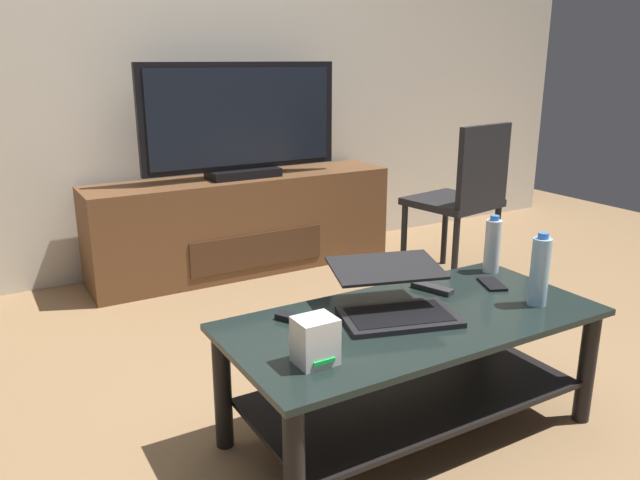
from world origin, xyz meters
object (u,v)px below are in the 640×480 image
(coffee_table, at_px, (412,354))
(media_cabinet, at_px, (244,224))
(tv_remote, at_px, (298,320))
(soundbar_remote, at_px, (432,288))
(router_box, at_px, (315,341))
(water_bottle_near, at_px, (540,271))
(cell_phone, at_px, (492,284))
(dining_chair, at_px, (464,194))
(water_bottle_far, at_px, (493,245))
(television, at_px, (242,123))
(laptop, at_px, (394,297))

(coffee_table, distance_m, media_cabinet, 1.93)
(media_cabinet, distance_m, tv_remote, 1.87)
(coffee_table, relative_size, soundbar_remote, 7.98)
(router_box, bearing_deg, water_bottle_near, -0.95)
(router_box, bearing_deg, cell_phone, 12.85)
(dining_chair, xyz_separation_m, tv_remote, (-1.57, -0.93, -0.07))
(coffee_table, bearing_deg, water_bottle_far, 20.28)
(media_cabinet, bearing_deg, tv_remote, -107.92)
(television, bearing_deg, water_bottle_far, -78.62)
(television, relative_size, cell_phone, 8.63)
(dining_chair, relative_size, water_bottle_near, 3.55)
(water_bottle_near, bearing_deg, cell_phone, 88.33)
(router_box, height_order, soundbar_remote, router_box)
(television, distance_m, dining_chair, 1.35)
(media_cabinet, height_order, tv_remote, media_cabinet)
(water_bottle_near, xyz_separation_m, cell_phone, (0.01, 0.22, -0.12))
(water_bottle_far, height_order, tv_remote, water_bottle_far)
(cell_phone, bearing_deg, laptop, -153.28)
(router_box, relative_size, cell_phone, 0.97)
(media_cabinet, xyz_separation_m, soundbar_remote, (-0.01, -1.77, 0.16))
(laptop, xyz_separation_m, cell_phone, (0.49, 0.03, -0.06))
(dining_chair, height_order, tv_remote, dining_chair)
(water_bottle_near, bearing_deg, dining_chair, 57.29)
(dining_chair, relative_size, router_box, 6.78)
(laptop, relative_size, router_box, 3.41)
(dining_chair, height_order, water_bottle_near, dining_chair)
(dining_chair, height_order, water_bottle_far, dining_chair)
(coffee_table, xyz_separation_m, water_bottle_near, (0.44, -0.13, 0.26))
(water_bottle_far, relative_size, soundbar_remote, 1.45)
(dining_chair, bearing_deg, television, 140.76)
(dining_chair, distance_m, cell_phone, 1.26)
(router_box, distance_m, tv_remote, 0.29)
(water_bottle_far, bearing_deg, router_box, -162.13)
(dining_chair, relative_size, tv_remote, 5.78)
(dining_chair, bearing_deg, water_bottle_near, -122.71)
(water_bottle_far, relative_size, tv_remote, 1.45)
(coffee_table, relative_size, cell_phone, 9.12)
(water_bottle_near, bearing_deg, laptop, 158.50)
(coffee_table, height_order, water_bottle_far, water_bottle_far)
(water_bottle_near, bearing_deg, television, 96.24)
(dining_chair, distance_m, water_bottle_far, 1.10)
(media_cabinet, height_order, water_bottle_far, water_bottle_far)
(coffee_table, height_order, water_bottle_near, water_bottle_near)
(router_box, bearing_deg, soundbar_remote, 22.55)
(cell_phone, bearing_deg, router_box, -143.77)
(media_cabinet, bearing_deg, water_bottle_far, -78.76)
(tv_remote, height_order, soundbar_remote, same)
(television, bearing_deg, media_cabinet, 90.00)
(router_box, relative_size, tv_remote, 0.85)
(water_bottle_far, relative_size, cell_phone, 1.66)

